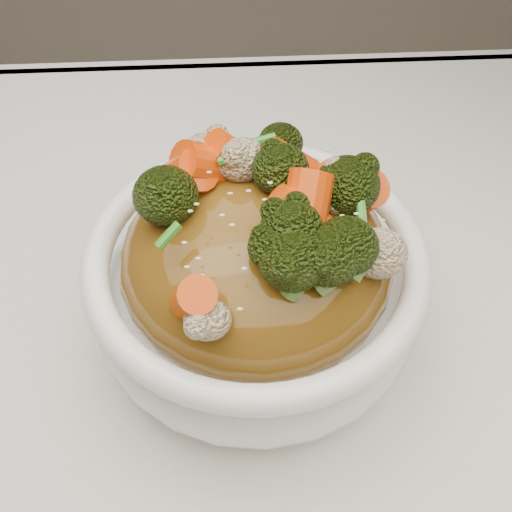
{
  "coord_description": "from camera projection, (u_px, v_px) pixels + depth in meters",
  "views": [
    {
      "loc": [
        -0.02,
        -0.22,
        1.13
      ],
      "look_at": [
        -0.0,
        0.04,
        0.83
      ],
      "focal_mm": 42.0,
      "sensor_mm": 36.0,
      "label": 1
    }
  ],
  "objects": [
    {
      "name": "bowl",
      "position": [
        256.0,
        288.0,
        0.42
      ],
      "size": [
        0.26,
        0.26,
        0.09
      ],
      "primitive_type": null,
      "rotation": [
        0.0,
        0.0,
        0.14
      ],
      "color": "white",
      "rests_on": "tablecloth"
    },
    {
      "name": "tablecloth",
      "position": [
        260.0,
        378.0,
        0.45
      ],
      "size": [
        1.2,
        0.8,
        0.04
      ],
      "primitive_type": "cube",
      "color": "silver",
      "rests_on": "dining_table"
    },
    {
      "name": "cauliflower",
      "position": [
        256.0,
        190.0,
        0.35
      ],
      "size": [
        0.2,
        0.2,
        0.04
      ],
      "primitive_type": null,
      "rotation": [
        0.0,
        0.0,
        0.14
      ],
      "color": "beige",
      "rests_on": "sauce_base"
    },
    {
      "name": "scallions",
      "position": [
        256.0,
        185.0,
        0.35
      ],
      "size": [
        0.15,
        0.15,
        0.02
      ],
      "primitive_type": null,
      "rotation": [
        0.0,
        0.0,
        0.14
      ],
      "color": "#2A7D1C",
      "rests_on": "sauce_base"
    },
    {
      "name": "sauce_base",
      "position": [
        256.0,
        259.0,
        0.4
      ],
      "size": [
        0.2,
        0.2,
        0.1
      ],
      "primitive_type": "ellipsoid",
      "rotation": [
        0.0,
        0.0,
        0.14
      ],
      "color": "brown",
      "rests_on": "bowl"
    },
    {
      "name": "broccoli",
      "position": [
        256.0,
        188.0,
        0.35
      ],
      "size": [
        0.2,
        0.2,
        0.05
      ],
      "primitive_type": null,
      "rotation": [
        0.0,
        0.0,
        0.14
      ],
      "color": "black",
      "rests_on": "sauce_base"
    },
    {
      "name": "carrots",
      "position": [
        256.0,
        186.0,
        0.35
      ],
      "size": [
        0.2,
        0.2,
        0.05
      ],
      "primitive_type": null,
      "rotation": [
        0.0,
        0.0,
        0.14
      ],
      "color": "#E34407",
      "rests_on": "sauce_base"
    },
    {
      "name": "sesame_seeds",
      "position": [
        256.0,
        185.0,
        0.35
      ],
      "size": [
        0.18,
        0.18,
        0.01
      ],
      "primitive_type": null,
      "rotation": [
        0.0,
        0.0,
        0.14
      ],
      "color": "beige",
      "rests_on": "sauce_base"
    }
  ]
}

